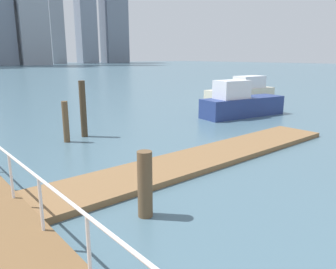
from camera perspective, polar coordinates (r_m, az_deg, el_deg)
The scene contains 9 objects.
ground_plane at distance 18.03m, azimuth -23.41°, elevation 0.88°, with size 300.00×300.00×0.00m, color #476675.
floating_dock at distance 11.65m, azimuth 6.05°, elevation -4.10°, with size 13.19×2.00×0.18m, color olive.
boardwalk_railing at distance 7.37m, azimuth -23.87°, elevation -6.27°, with size 0.06×28.50×1.08m.
dock_piling_0 at distance 7.51m, azimuth -4.02°, elevation -8.62°, with size 0.34×0.34×1.55m, color brown.
dock_piling_3 at distance 14.54m, azimuth -17.32°, elevation 2.11°, with size 0.26×0.26×1.75m, color brown.
dock_piling_4 at distance 15.25m, azimuth -14.51°, elevation 4.29°, with size 0.28×0.28×2.53m, color #473826.
moored_boat_0 at distance 20.40m, azimuth 12.47°, elevation 5.31°, with size 5.68×2.42×2.20m.
moored_boat_2 at distance 26.69m, azimuth 12.80°, elevation 7.10°, with size 6.36×2.15×2.03m.
skyline_tower_7 at distance 175.69m, azimuth -9.30°, elevation 17.73°, with size 12.37×7.87×33.87m, color slate.
Camera 1 is at (-4.98, 3.05, 3.61)m, focal length 35.14 mm.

